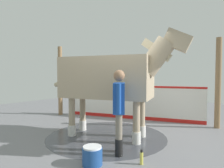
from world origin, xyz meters
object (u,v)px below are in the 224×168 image
at_px(horse, 111,78).
at_px(bottle_spray, 98,154).
at_px(handler, 119,106).
at_px(bottle_shampoo, 142,158).
at_px(wash_bucket, 92,156).

distance_m(horse, bottle_spray, 1.94).
xyz_separation_m(handler, bottle_spray, (0.18, 0.41, -0.87)).
bearing_deg(bottle_shampoo, bottle_spray, 19.12).
xyz_separation_m(horse, bottle_shampoo, (-1.39, 0.92, -1.37)).
relative_size(horse, handler, 2.10).
xyz_separation_m(wash_bucket, bottle_shampoo, (-0.68, -0.53, -0.04)).
height_order(handler, bottle_spray, handler).
height_order(horse, handler, horse).
height_order(horse, wash_bucket, horse).
relative_size(horse, bottle_shampoo, 13.30).
bearing_deg(wash_bucket, handler, -98.12).
bearing_deg(handler, bottle_spray, 32.55).
relative_size(bottle_shampoo, bottle_spray, 1.35).
relative_size(wash_bucket, bottle_shampoo, 1.36).
distance_m(handler, bottle_spray, 0.98).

